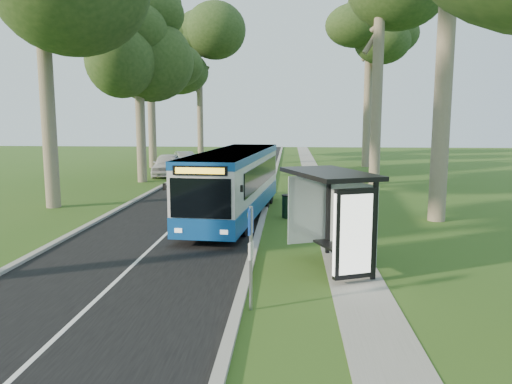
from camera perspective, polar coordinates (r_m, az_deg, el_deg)
ground at (r=16.24m, az=-0.37°, el=-7.22°), size 120.00×120.00×0.00m
road at (r=26.38m, az=-6.35°, el=-1.13°), size 7.00×100.00×0.02m
kerb_east at (r=25.99m, az=1.27°, el=-1.11°), size 0.25×100.00×0.12m
kerb_west at (r=27.21m, az=-13.62°, el=-0.92°), size 0.25×100.00×0.12m
centre_line at (r=26.38m, az=-6.35°, el=-1.10°), size 0.12×100.00×0.00m
footpath at (r=26.03m, az=7.88°, el=-1.29°), size 1.50×100.00×0.02m
bus at (r=21.93m, az=-2.47°, el=0.98°), size 3.37×11.34×2.96m
bus_stop_sign at (r=11.37m, az=-0.60°, el=-6.16°), size 0.11×0.34×2.43m
bus_shelter at (r=14.18m, az=9.07°, el=-1.22°), size 2.92×3.77×2.87m
litter_bin at (r=22.09m, az=3.71°, el=-1.61°), size 0.59×0.59×1.04m
car_white at (r=38.58m, az=-10.08°, el=3.10°), size 2.60×5.22×1.71m
car_silver at (r=45.59m, az=-8.09°, el=3.73°), size 2.99×4.33×1.35m
tree_west_c at (r=35.52m, az=-13.39°, el=17.16°), size 5.20×5.20×13.33m
tree_west_d at (r=45.80m, az=-12.10°, el=17.13°), size 5.20×5.20×15.42m
tree_west_e at (r=54.75m, az=-6.50°, el=14.38°), size 5.20×5.20×13.55m
tree_east_d at (r=46.65m, az=12.85°, el=17.05°), size 5.20×5.20×15.53m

